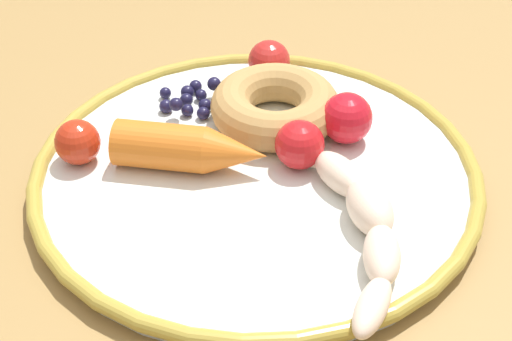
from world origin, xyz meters
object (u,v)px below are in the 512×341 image
at_px(carrot_orange, 191,149).
at_px(donut, 272,105).
at_px(banana, 355,213).
at_px(tomato_mid, 347,118).
at_px(plate, 256,173).
at_px(tomato_extra, 78,142).
at_px(tomato_far, 269,61).
at_px(tomato_near, 300,145).
at_px(dining_table, 217,260).
at_px(blueberry_pile, 190,99).

distance_m(carrot_orange, donut, 0.09).
bearing_deg(banana, tomato_mid, -145.02).
xyz_separation_m(plate, banana, (0.01, 0.09, 0.02)).
distance_m(plate, tomato_extra, 0.14).
relative_size(donut, tomato_far, 2.83).
relative_size(plate, tomato_near, 9.04).
distance_m(donut, tomato_near, 0.06).
distance_m(donut, tomato_mid, 0.06).
distance_m(plate, carrot_orange, 0.05).
distance_m(dining_table, carrot_orange, 0.11).
height_order(banana, blueberry_pile, banana).
xyz_separation_m(carrot_orange, tomato_extra, (0.04, -0.08, -0.00)).
height_order(carrot_orange, tomato_near, tomato_near).
distance_m(plate, tomato_far, 0.13).
bearing_deg(tomato_near, tomato_far, -133.59).
relative_size(tomato_near, tomato_mid, 0.93).
bearing_deg(tomato_far, carrot_orange, 11.19).
relative_size(plate, tomato_far, 9.21).
bearing_deg(tomato_near, tomato_mid, 167.34).
distance_m(blueberry_pile, tomato_far, 0.08).
bearing_deg(tomato_near, donut, -124.58).
height_order(plate, tomato_extra, tomato_extra).
distance_m(tomato_near, tomato_far, 0.13).
height_order(carrot_orange, tomato_extra, same).
bearing_deg(plate, donut, -154.79).
xyz_separation_m(donut, tomato_near, (0.03, 0.05, 0.00)).
xyz_separation_m(dining_table, tomato_near, (-0.05, 0.05, 0.11)).
distance_m(dining_table, blueberry_pile, 0.14).
distance_m(blueberry_pile, tomato_extra, 0.11).
xyz_separation_m(dining_table, tomato_mid, (-0.10, 0.06, 0.12)).
bearing_deg(donut, tomato_near, 55.42).
bearing_deg(blueberry_pile, tomato_mid, 105.90).
bearing_deg(blueberry_pile, tomato_extra, -10.01).
bearing_deg(dining_table, tomato_far, -161.75).
relative_size(carrot_orange, tomato_far, 3.21).
relative_size(blueberry_pile, tomato_far, 1.52).
relative_size(carrot_orange, tomato_mid, 2.92).
height_order(plate, carrot_orange, carrot_orange).
bearing_deg(tomato_mid, donut, -76.59).
height_order(dining_table, tomato_far, tomato_far).
bearing_deg(banana, dining_table, -84.89).
distance_m(plate, blueberry_pile, 0.11).
bearing_deg(donut, plate, 25.21).
bearing_deg(tomato_mid, plate, -23.77).
xyz_separation_m(dining_table, tomato_far, (-0.13, -0.04, 0.11)).
relative_size(donut, tomato_extra, 3.01).
xyz_separation_m(donut, tomato_extra, (0.13, -0.09, 0.00)).
height_order(plate, tomato_far, tomato_far).
height_order(tomato_near, tomato_extra, tomato_near).
height_order(dining_table, carrot_orange, carrot_orange).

